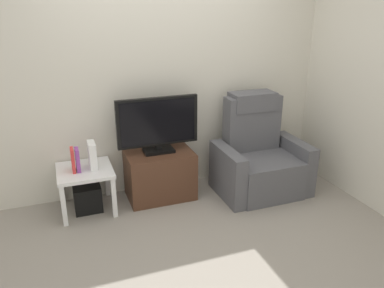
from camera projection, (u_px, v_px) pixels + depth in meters
The scene contains 11 objects.
ground_plane at pixel (199, 233), 3.57m from camera, with size 6.40×6.40×0.00m, color gray.
wall_back at pixel (162, 73), 4.10m from camera, with size 6.40×0.06×2.60m, color beige.
wall_side at pixel (381, 81), 3.72m from camera, with size 0.06×4.48×2.60m, color beige.
tv_stand at pixel (160, 174), 4.16m from camera, with size 0.71×0.48×0.52m.
television at pixel (158, 124), 3.97m from camera, with size 0.86×0.20×0.59m.
recliner_armchair at pixel (259, 158), 4.29m from camera, with size 0.98×0.78×1.08m.
side_table at pixel (85, 176), 3.85m from camera, with size 0.54×0.54×0.46m.
subwoofer_box at pixel (88, 197), 3.94m from camera, with size 0.27×0.27×0.27m, color black.
book_leftmost at pixel (73, 160), 3.73m from camera, with size 0.03×0.14×0.24m, color red.
book_middle at pixel (78, 160), 3.75m from camera, with size 0.04×0.13×0.23m, color purple.
game_console at pixel (92, 155), 3.82m from camera, with size 0.07×0.20×0.27m, color white.
Camera 1 is at (-1.12, -2.83, 2.04)m, focal length 35.86 mm.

